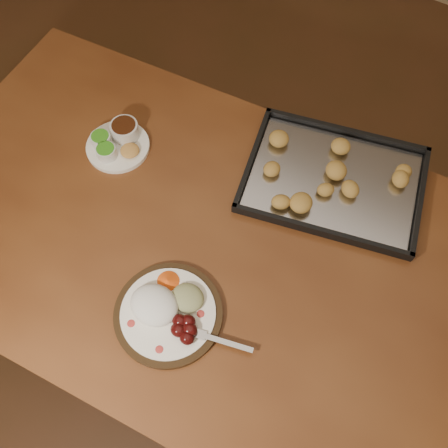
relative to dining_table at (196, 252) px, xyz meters
The scene contains 5 objects.
ground 0.69m from the dining_table, 97.31° to the left, with size 4.00×4.00×0.00m, color #58311E.
dining_table is the anchor object (origin of this frame).
dinner_plate 0.24m from the dining_table, 74.32° to the right, with size 0.33×0.25×0.06m.
condiment_saucer 0.37m from the dining_table, 159.12° to the left, with size 0.17×0.17×0.06m.
baking_tray 0.41m from the dining_table, 54.32° to the left, with size 0.52×0.43×0.05m.
Camera 1 is at (0.38, -0.65, 1.85)m, focal length 40.00 mm.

